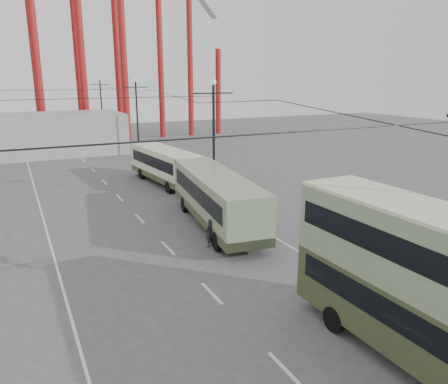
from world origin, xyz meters
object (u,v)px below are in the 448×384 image
double_decker_bus (427,282)px  single_decker_green (216,197)px  single_decker_cream (165,164)px  pedestrian (210,233)px

double_decker_bus → single_decker_green: bearing=89.0°
double_decker_bus → single_decker_cream: 28.70m
pedestrian → single_decker_green: bearing=-154.4°
double_decker_bus → single_decker_green: 16.01m
single_decker_green → single_decker_cream: bearing=94.1°
single_decker_green → double_decker_bus: bearing=-82.4°
single_decker_green → pedestrian: single_decker_green is taller
single_decker_green → pedestrian: bearing=-113.7°
double_decker_bus → single_decker_green: (-0.02, 15.97, -1.12)m
double_decker_bus → pedestrian: 13.16m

